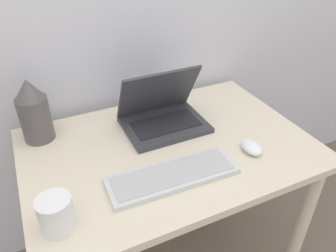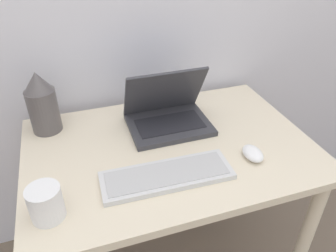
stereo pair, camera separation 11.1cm
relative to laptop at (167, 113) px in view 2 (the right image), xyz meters
name	(u,v)px [view 2 (the right image)]	position (x,y,z in m)	size (l,w,h in m)	color
desk	(170,167)	(-0.04, -0.14, -0.15)	(1.02, 0.70, 0.72)	beige
laptop	(167,113)	(0.00, 0.00, 0.00)	(0.31, 0.24, 0.23)	#333338
keyboard	(167,175)	(-0.10, -0.30, -0.04)	(0.42, 0.15, 0.02)	silver
mouse	(253,153)	(0.21, -0.29, -0.03)	(0.06, 0.09, 0.04)	white
vase	(42,103)	(-0.45, 0.11, 0.07)	(0.11, 0.11, 0.24)	#514C4C
mug	(46,203)	(-0.46, -0.34, 0.00)	(0.09, 0.09, 0.10)	white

